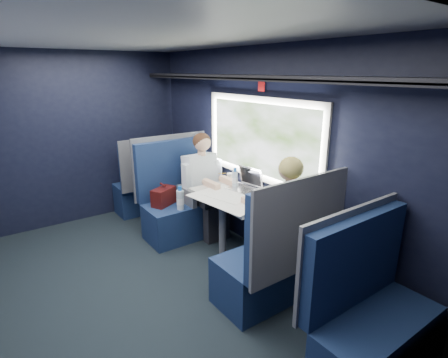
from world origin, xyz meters
TOP-DOWN VIEW (x-y plane):
  - ground at (0.00, 0.00)m, footprint 2.80×4.20m
  - room_shell at (0.02, 0.00)m, footprint 3.00×4.40m
  - table at (1.03, 0.00)m, footprint 0.62×1.00m
  - seat_bay_near at (0.84, 0.87)m, footprint 1.04×0.62m
  - seat_bay_far at (0.85, -0.87)m, footprint 1.04×0.62m
  - seat_row_front at (0.85, 1.80)m, footprint 1.04×0.51m
  - seat_row_back at (0.85, -1.80)m, footprint 1.04×0.51m
  - man at (1.10, 0.70)m, footprint 0.53×0.56m
  - woman at (1.10, -0.71)m, footprint 0.53×0.56m
  - papers at (0.94, -0.06)m, footprint 0.68×0.89m
  - laptop at (1.28, 0.09)m, footprint 0.30×0.37m
  - bottle_small at (1.22, 0.22)m, footprint 0.07×0.07m
  - cup at (1.31, 0.44)m, footprint 0.08×0.08m

SIDE VIEW (x-z plane):
  - ground at x=0.00m, z-range -0.01..0.00m
  - seat_row_front at x=0.85m, z-range -0.17..0.99m
  - seat_row_back at x=0.85m, z-range -0.17..0.99m
  - seat_bay_far at x=0.85m, z-range -0.22..1.04m
  - seat_bay_near at x=0.84m, z-range -0.21..1.05m
  - table at x=1.03m, z-range 0.29..1.03m
  - man at x=1.10m, z-range 0.06..1.38m
  - woman at x=1.10m, z-range 0.07..1.39m
  - papers at x=0.94m, z-range 0.74..0.75m
  - cup at x=1.31m, z-range 0.74..0.84m
  - laptop at x=1.28m, z-range 0.68..0.94m
  - bottle_small at x=1.22m, z-range 0.73..0.96m
  - room_shell at x=0.02m, z-range 0.28..2.68m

